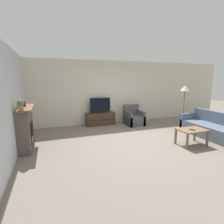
{
  "coord_description": "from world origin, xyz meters",
  "views": [
    {
      "loc": [
        -2.44,
        -4.66,
        1.91
      ],
      "look_at": [
        -0.52,
        0.67,
        0.85
      ],
      "focal_mm": 28.0,
      "sensor_mm": 36.0,
      "label": 1
    }
  ],
  "objects_px": {
    "mantel_vase_left": "(22,105)",
    "fireplace": "(25,128)",
    "potted_plant": "(20,104)",
    "coffee_table": "(192,132)",
    "remote": "(192,130)",
    "couch": "(214,129)",
    "mantel_clock": "(24,104)",
    "tv": "(100,106)",
    "floor_lamp": "(185,90)",
    "armchair": "(134,118)",
    "tv_stand": "(100,119)"
  },
  "relations": [
    {
      "from": "tv",
      "to": "fireplace",
      "type": "bearing_deg",
      "value": -146.42
    },
    {
      "from": "mantel_vase_left",
      "to": "tv",
      "type": "bearing_deg",
      "value": 39.2
    },
    {
      "from": "mantel_clock",
      "to": "remote",
      "type": "xyz_separation_m",
      "value": [
        4.47,
        -1.57,
        -0.76
      ]
    },
    {
      "from": "armchair",
      "to": "couch",
      "type": "xyz_separation_m",
      "value": [
        1.75,
        -2.41,
        0.0
      ]
    },
    {
      "from": "floor_lamp",
      "to": "tv",
      "type": "bearing_deg",
      "value": 157.03
    },
    {
      "from": "tv",
      "to": "remote",
      "type": "distance_m",
      "value": 3.71
    },
    {
      "from": "coffee_table",
      "to": "couch",
      "type": "distance_m",
      "value": 1.27
    },
    {
      "from": "fireplace",
      "to": "coffee_table",
      "type": "bearing_deg",
      "value": -16.83
    },
    {
      "from": "potted_plant",
      "to": "armchair",
      "type": "height_order",
      "value": "potted_plant"
    },
    {
      "from": "tv",
      "to": "tv_stand",
      "type": "bearing_deg",
      "value": 90.0
    },
    {
      "from": "armchair",
      "to": "couch",
      "type": "height_order",
      "value": "armchair"
    },
    {
      "from": "tv_stand",
      "to": "coffee_table",
      "type": "height_order",
      "value": "tv_stand"
    },
    {
      "from": "tv_stand",
      "to": "remote",
      "type": "relative_size",
      "value": 8.0
    },
    {
      "from": "tv",
      "to": "coffee_table",
      "type": "xyz_separation_m",
      "value": [
        1.88,
        -3.14,
        -0.41
      ]
    },
    {
      "from": "fireplace",
      "to": "couch",
      "type": "distance_m",
      "value": 5.87
    },
    {
      "from": "tv",
      "to": "coffee_table",
      "type": "height_order",
      "value": "tv"
    },
    {
      "from": "tv",
      "to": "floor_lamp",
      "type": "height_order",
      "value": "floor_lamp"
    },
    {
      "from": "armchair",
      "to": "fireplace",
      "type": "bearing_deg",
      "value": -161.72
    },
    {
      "from": "coffee_table",
      "to": "remote",
      "type": "bearing_deg",
      "value": -127.06
    },
    {
      "from": "coffee_table",
      "to": "remote",
      "type": "xyz_separation_m",
      "value": [
        -0.05,
        -0.07,
        0.08
      ]
    },
    {
      "from": "fireplace",
      "to": "tv",
      "type": "bearing_deg",
      "value": 33.58
    },
    {
      "from": "fireplace",
      "to": "tv_stand",
      "type": "xyz_separation_m",
      "value": [
        2.66,
        1.77,
        -0.34
      ]
    },
    {
      "from": "tv",
      "to": "floor_lamp",
      "type": "xyz_separation_m",
      "value": [
        3.16,
        -1.34,
        0.66
      ]
    },
    {
      "from": "tv_stand",
      "to": "armchair",
      "type": "relative_size",
      "value": 1.46
    },
    {
      "from": "coffee_table",
      "to": "remote",
      "type": "height_order",
      "value": "remote"
    },
    {
      "from": "mantel_clock",
      "to": "remote",
      "type": "relative_size",
      "value": 0.99
    },
    {
      "from": "mantel_vase_left",
      "to": "tv_stand",
      "type": "xyz_separation_m",
      "value": [
        2.65,
        2.16,
        -1.02
      ]
    },
    {
      "from": "potted_plant",
      "to": "armchair",
      "type": "distance_m",
      "value": 4.54
    },
    {
      "from": "fireplace",
      "to": "mantel_clock",
      "type": "height_order",
      "value": "mantel_clock"
    },
    {
      "from": "fireplace",
      "to": "remote",
      "type": "relative_size",
      "value": 8.56
    },
    {
      "from": "potted_plant",
      "to": "couch",
      "type": "bearing_deg",
      "value": -5.24
    },
    {
      "from": "coffee_table",
      "to": "tv_stand",
      "type": "bearing_deg",
      "value": 120.86
    },
    {
      "from": "mantel_vase_left",
      "to": "potted_plant",
      "type": "xyz_separation_m",
      "value": [
        0.0,
        -0.16,
        0.05
      ]
    },
    {
      "from": "fireplace",
      "to": "mantel_clock",
      "type": "relative_size",
      "value": 8.68
    },
    {
      "from": "mantel_vase_left",
      "to": "couch",
      "type": "xyz_separation_m",
      "value": [
        5.75,
        -0.69,
        -1.0
      ]
    },
    {
      "from": "fireplace",
      "to": "floor_lamp",
      "type": "xyz_separation_m",
      "value": [
        5.82,
        0.43,
        0.88
      ]
    },
    {
      "from": "tv_stand",
      "to": "couch",
      "type": "xyz_separation_m",
      "value": [
        3.1,
        -2.85,
        0.02
      ]
    },
    {
      "from": "mantel_clock",
      "to": "armchair",
      "type": "height_order",
      "value": "mantel_clock"
    },
    {
      "from": "mantel_vase_left",
      "to": "fireplace",
      "type": "bearing_deg",
      "value": 92.47
    },
    {
      "from": "mantel_clock",
      "to": "tv_stand",
      "type": "relative_size",
      "value": 0.12
    },
    {
      "from": "couch",
      "to": "floor_lamp",
      "type": "relative_size",
      "value": 1.29
    },
    {
      "from": "potted_plant",
      "to": "floor_lamp",
      "type": "relative_size",
      "value": 0.16
    },
    {
      "from": "couch",
      "to": "floor_lamp",
      "type": "bearing_deg",
      "value": 87.79
    },
    {
      "from": "potted_plant",
      "to": "armchair",
      "type": "xyz_separation_m",
      "value": [
        4.0,
        1.88,
        -1.05
      ]
    },
    {
      "from": "mantel_clock",
      "to": "tv",
      "type": "relative_size",
      "value": 0.17
    },
    {
      "from": "coffee_table",
      "to": "remote",
      "type": "distance_m",
      "value": 0.12
    },
    {
      "from": "armchair",
      "to": "mantel_clock",
      "type": "bearing_deg",
      "value": -163.35
    },
    {
      "from": "mantel_vase_left",
      "to": "couch",
      "type": "bearing_deg",
      "value": -6.84
    },
    {
      "from": "mantel_clock",
      "to": "floor_lamp",
      "type": "height_order",
      "value": "floor_lamp"
    },
    {
      "from": "mantel_vase_left",
      "to": "armchair",
      "type": "distance_m",
      "value": 4.46
    }
  ]
}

